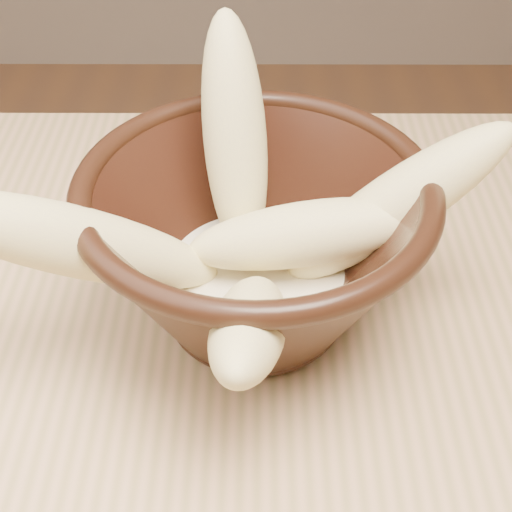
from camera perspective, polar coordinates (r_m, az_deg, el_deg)
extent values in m
cube|color=tan|center=(0.49, 14.78, -15.59)|extent=(1.20, 0.80, 0.04)
cylinder|color=black|center=(0.52, 0.00, -4.56)|extent=(0.10, 0.10, 0.01)
cylinder|color=black|center=(0.51, 0.00, -2.71)|extent=(0.10, 0.10, 0.01)
torus|color=black|center=(0.45, 0.00, 5.46)|extent=(0.23, 0.23, 0.02)
cylinder|color=beige|center=(0.50, 0.00, -1.76)|extent=(0.13, 0.13, 0.02)
ellipsoid|color=#F2E48F|center=(0.49, -1.69, 9.45)|extent=(0.06, 0.11, 0.17)
ellipsoid|color=#F2E48F|center=(0.44, -13.52, 0.95)|extent=(0.19, 0.12, 0.15)
ellipsoid|color=#F2E48F|center=(0.47, 11.14, 4.05)|extent=(0.17, 0.07, 0.14)
ellipsoid|color=#F2E48F|center=(0.47, 3.71, 1.75)|extent=(0.16, 0.05, 0.07)
ellipsoid|color=#F2E48F|center=(0.41, -0.52, -5.64)|extent=(0.06, 0.16, 0.11)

